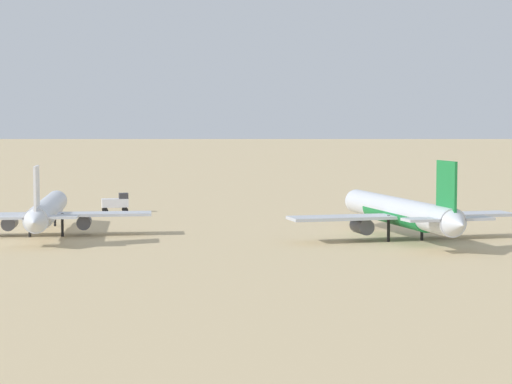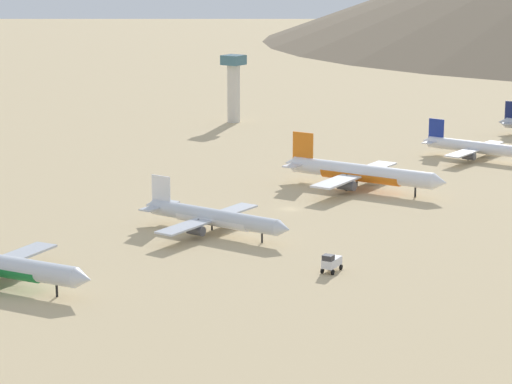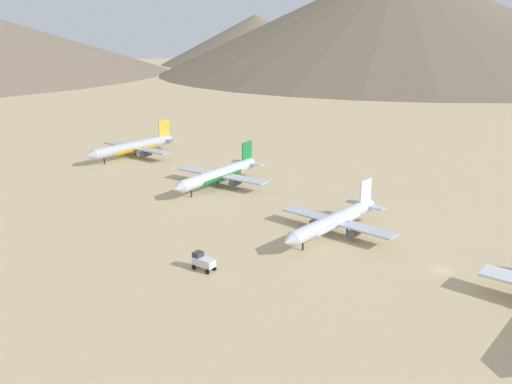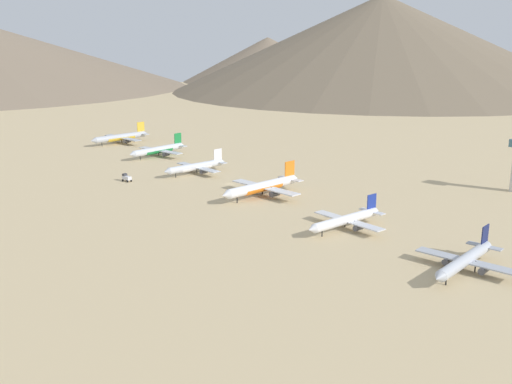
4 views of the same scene
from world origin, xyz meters
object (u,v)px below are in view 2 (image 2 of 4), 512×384
Objects in this scene: service_truck at (331,262)px; parked_jet_3 at (360,173)px; parked_jet_4 at (478,148)px; parked_jet_2 at (213,217)px; control_tower at (234,84)px.

parked_jet_3 is at bearing 113.90° from service_truck.
parked_jet_4 is 7.40× the size of service_truck.
parked_jet_3 reaches higher than service_truck.
control_tower is at bearing 123.23° from parked_jet_2.
parked_jet_2 reaches higher than service_truck.
parked_jet_4 is (10.40, 57.04, -0.83)m from parked_jet_3.
parked_jet_4 is (16.72, 115.91, -0.06)m from parked_jet_2.
parked_jet_4 is at bearing 81.79° from parked_jet_2.
control_tower reaches higher than parked_jet_2.
parked_jet_2 is at bearing -98.21° from parked_jet_4.
parked_jet_4 is at bearing -10.08° from control_tower.
parked_jet_3 is at bearing -38.70° from control_tower.
parked_jet_2 is 1.03× the size of parked_jet_4.
parked_jet_2 is 38.48m from service_truck.
parked_jet_2 is at bearing -96.13° from parked_jet_3.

